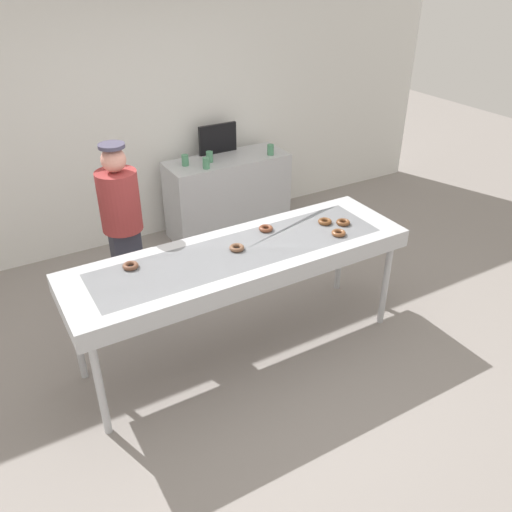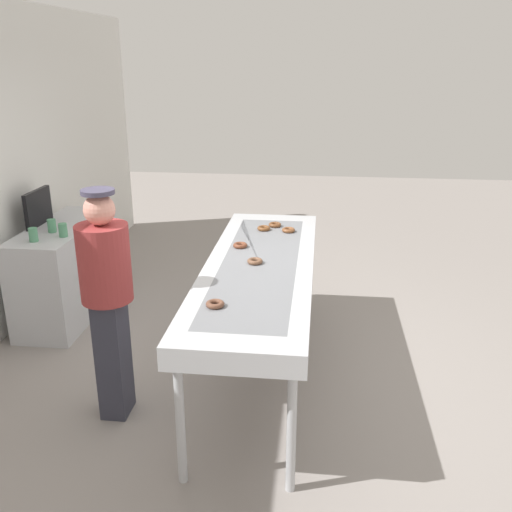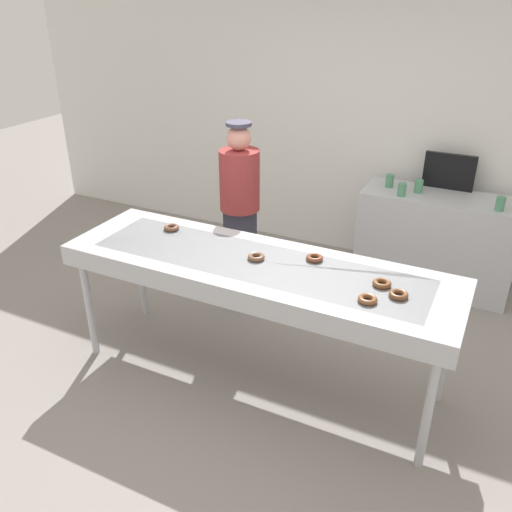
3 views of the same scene
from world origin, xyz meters
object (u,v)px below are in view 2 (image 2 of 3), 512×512
(chocolate_donut_4, at_px, (288,230))
(prep_counter, at_px, (68,270))
(paper_cup_2, at_px, (52,226))
(chocolate_donut_5, at_px, (264,228))
(chocolate_donut_1, at_px, (255,261))
(chocolate_donut_3, at_px, (240,245))
(menu_display, at_px, (38,208))
(chocolate_donut_0, at_px, (275,225))
(paper_cup_0, at_px, (63,230))
(paper_cup_3, at_px, (96,207))
(chocolate_donut_2, at_px, (215,304))
(fryer_conveyor, at_px, (259,272))
(paper_cup_1, at_px, (33,235))
(worker_baker, at_px, (107,293))

(chocolate_donut_4, bearing_deg, prep_counter, 87.51)
(prep_counter, xyz_separation_m, paper_cup_2, (-0.22, -0.01, 0.51))
(chocolate_donut_5, bearing_deg, chocolate_donut_1, -178.58)
(chocolate_donut_3, height_order, prep_counter, chocolate_donut_3)
(prep_counter, bearing_deg, paper_cup_2, -177.37)
(prep_counter, bearing_deg, chocolate_donut_3, -107.54)
(paper_cup_2, xyz_separation_m, menu_display, (0.22, 0.23, 0.11))
(chocolate_donut_1, xyz_separation_m, chocolate_donut_5, (0.85, 0.02, 0.00))
(chocolate_donut_1, bearing_deg, chocolate_donut_0, -3.99)
(chocolate_donut_5, relative_size, paper_cup_0, 0.97)
(chocolate_donut_4, height_order, paper_cup_3, paper_cup_3)
(paper_cup_0, bearing_deg, menu_display, 48.95)
(chocolate_donut_2, bearing_deg, fryer_conveyor, -13.03)
(chocolate_donut_1, relative_size, paper_cup_3, 0.97)
(chocolate_donut_3, height_order, paper_cup_1, paper_cup_1)
(chocolate_donut_0, distance_m, chocolate_donut_1, 0.98)
(fryer_conveyor, bearing_deg, chocolate_donut_4, -11.73)
(prep_counter, distance_m, paper_cup_0, 0.64)
(paper_cup_2, bearing_deg, prep_counter, 2.63)
(paper_cup_2, bearing_deg, menu_display, 46.03)
(chocolate_donut_0, height_order, prep_counter, chocolate_donut_0)
(chocolate_donut_1, bearing_deg, prep_counter, 64.59)
(chocolate_donut_1, distance_m, prep_counter, 2.20)
(chocolate_donut_3, distance_m, worker_baker, 1.23)
(chocolate_donut_1, distance_m, chocolate_donut_4, 0.85)
(paper_cup_3, bearing_deg, worker_baker, -156.61)
(chocolate_donut_4, distance_m, paper_cup_2, 2.13)
(worker_baker, relative_size, paper_cup_1, 13.64)
(chocolate_donut_5, bearing_deg, paper_cup_1, 102.43)
(chocolate_donut_1, height_order, paper_cup_0, paper_cup_0)
(chocolate_donut_5, height_order, paper_cup_0, paper_cup_0)
(fryer_conveyor, relative_size, chocolate_donut_5, 23.47)
(chocolate_donut_4, xyz_separation_m, chocolate_donut_5, (0.03, 0.22, 0.00))
(chocolate_donut_4, relative_size, menu_display, 0.25)
(worker_baker, bearing_deg, chocolate_donut_0, 137.90)
(chocolate_donut_0, xyz_separation_m, chocolate_donut_5, (-0.12, 0.09, 0.00))
(chocolate_donut_0, bearing_deg, paper_cup_2, 97.88)
(chocolate_donut_3, xyz_separation_m, prep_counter, (0.56, 1.77, -0.51))
(chocolate_donut_4, distance_m, paper_cup_3, 2.07)
(chocolate_donut_2, bearing_deg, paper_cup_2, 49.86)
(paper_cup_0, bearing_deg, paper_cup_3, 1.46)
(chocolate_donut_4, xyz_separation_m, paper_cup_0, (-0.24, 1.97, 0.00))
(fryer_conveyor, distance_m, menu_display, 2.37)
(chocolate_donut_0, relative_size, paper_cup_0, 0.97)
(chocolate_donut_1, distance_m, chocolate_donut_5, 0.85)
(chocolate_donut_3, distance_m, chocolate_donut_5, 0.51)
(paper_cup_1, distance_m, menu_display, 0.54)
(paper_cup_2, height_order, menu_display, menu_display)
(worker_baker, bearing_deg, prep_counter, -156.61)
(chocolate_donut_0, distance_m, chocolate_donut_2, 1.78)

